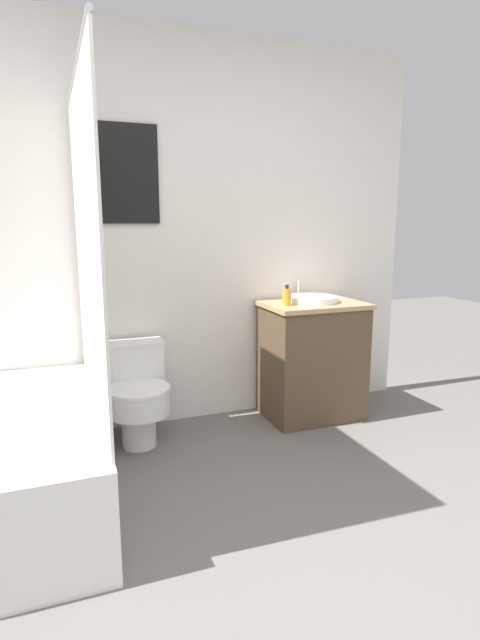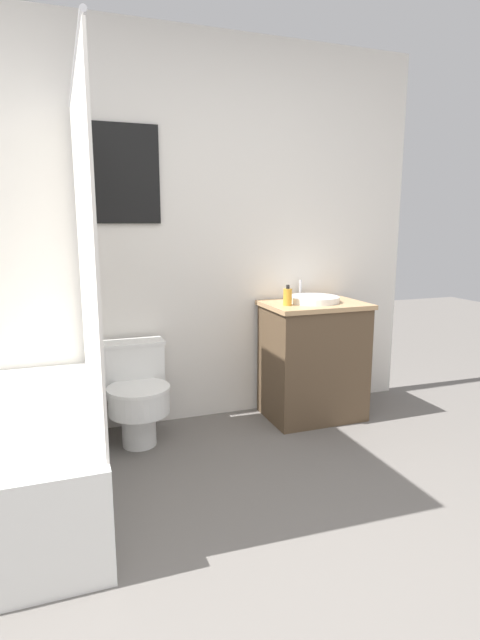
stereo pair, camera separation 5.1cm
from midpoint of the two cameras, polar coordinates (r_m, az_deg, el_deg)
The scene contains 6 objects.
wall_back at distance 3.28m, azimuth -7.43°, elevation 9.77°, with size 3.47×0.07×2.50m.
shower_area at distance 2.64m, azimuth -22.34°, elevation -13.01°, with size 0.67×1.50×1.98m.
toilet at distance 3.11m, azimuth -11.33°, elevation -7.91°, with size 0.39×0.50×0.60m.
vanity at distance 3.46m, azimuth 8.76°, elevation -4.54°, with size 0.67×0.49×0.80m.
sink at distance 3.39m, azimuth 8.79°, elevation 2.37°, with size 0.35×0.38×0.13m.
soap_bottle at distance 3.23m, azimuth 5.91°, elevation 2.66°, with size 0.06×0.06×0.13m.
Camera 2 is at (-0.70, -1.14, 1.32)m, focal length 28.00 mm.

